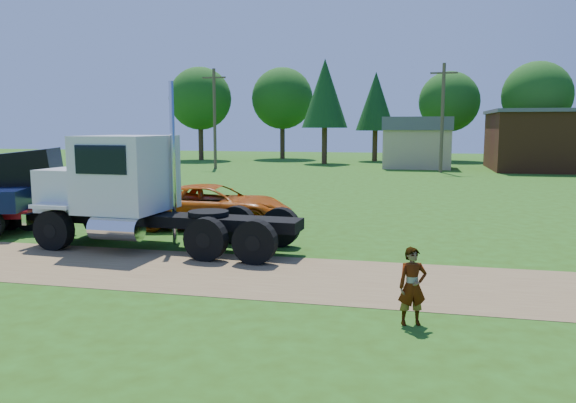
# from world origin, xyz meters

# --- Properties ---
(ground) EXTENTS (140.00, 140.00, 0.00)m
(ground) POSITION_xyz_m (0.00, 0.00, 0.00)
(ground) COLOR #2B4B10
(ground) RESTS_ON ground
(dirt_track) EXTENTS (120.00, 4.20, 0.01)m
(dirt_track) POSITION_xyz_m (0.00, 0.00, 0.01)
(dirt_track) COLOR brown
(dirt_track) RESTS_ON ground
(white_semi_tractor) EXTENTS (8.84, 3.36, 5.28)m
(white_semi_tractor) POSITION_xyz_m (-4.98, 2.56, 1.80)
(white_semi_tractor) COLOR black
(white_semi_tractor) RESTS_ON ground
(orange_pickup) EXTENTS (6.22, 3.42, 1.65)m
(orange_pickup) POSITION_xyz_m (-3.50, 6.33, 0.83)
(orange_pickup) COLOR #BE4F08
(orange_pickup) RESTS_ON ground
(spectator_a) EXTENTS (0.65, 0.52, 1.54)m
(spectator_a) POSITION_xyz_m (3.95, -2.88, 0.77)
(spectator_a) COLOR #999999
(spectator_a) RESTS_ON ground
(spectator_b) EXTENTS (0.93, 0.83, 1.57)m
(spectator_b) POSITION_xyz_m (-5.49, 6.06, 0.78)
(spectator_b) COLOR #999999
(spectator_b) RESTS_ON ground
(tan_shed) EXTENTS (6.20, 5.40, 4.70)m
(tan_shed) POSITION_xyz_m (4.00, 40.00, 2.42)
(tan_shed) COLOR tan
(tan_shed) RESTS_ON ground
(utility_poles) EXTENTS (42.20, 0.28, 9.00)m
(utility_poles) POSITION_xyz_m (6.00, 35.00, 4.71)
(utility_poles) COLOR brown
(utility_poles) RESTS_ON ground
(tree_row) EXTENTS (55.17, 13.91, 10.80)m
(tree_row) POSITION_xyz_m (3.01, 49.15, 6.96)
(tree_row) COLOR #322514
(tree_row) RESTS_ON ground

